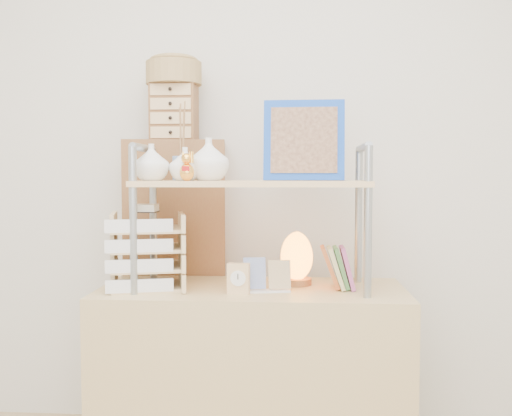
% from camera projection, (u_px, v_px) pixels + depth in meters
% --- Properties ---
extents(desk, '(1.20, 0.50, 0.75)m').
position_uv_depth(desk, '(252.00, 381.00, 2.27)').
color(desk, tan).
rests_on(desk, ground).
extents(cabinet, '(0.47, 0.29, 1.35)m').
position_uv_depth(cabinet, '(177.00, 287.00, 2.64)').
color(cabinet, brown).
rests_on(cabinet, ground).
extents(hutch, '(0.91, 0.34, 0.75)m').
position_uv_depth(hutch, '(234.00, 177.00, 2.24)').
color(hutch, '#90979D').
rests_on(hutch, desk).
extents(letter_tray, '(0.32, 0.32, 0.33)m').
position_uv_depth(letter_tray, '(147.00, 255.00, 2.22)').
color(letter_tray, tan).
rests_on(letter_tray, desk).
extents(salt_lamp, '(0.14, 0.13, 0.21)m').
position_uv_depth(salt_lamp, '(297.00, 258.00, 2.30)').
color(salt_lamp, brown).
rests_on(salt_lamp, desk).
extents(desk_clock, '(0.09, 0.04, 0.12)m').
position_uv_depth(desk_clock, '(238.00, 279.00, 2.12)').
color(desk_clock, tan).
rests_on(desk_clock, desk).
extents(postcard_stand, '(0.19, 0.08, 0.13)m').
position_uv_depth(postcard_stand, '(266.00, 282.00, 2.17)').
color(postcard_stand, white).
rests_on(postcard_stand, desk).
extents(drawer_chest, '(0.20, 0.16, 0.25)m').
position_uv_depth(drawer_chest, '(174.00, 113.00, 2.57)').
color(drawer_chest, brown).
rests_on(drawer_chest, cabinet).
extents(woven_basket, '(0.25, 0.25, 0.10)m').
position_uv_depth(woven_basket, '(174.00, 74.00, 2.56)').
color(woven_basket, olive).
rests_on(woven_basket, drawer_chest).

